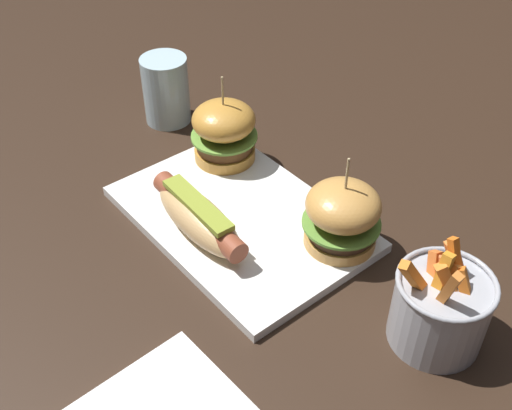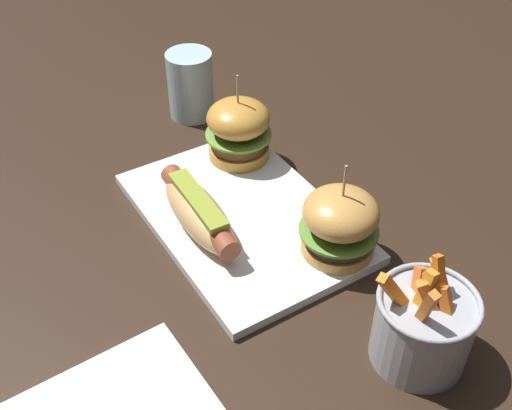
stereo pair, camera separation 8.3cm
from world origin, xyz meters
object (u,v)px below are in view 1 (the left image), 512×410
(platter_main, at_px, (240,218))
(hot_dog, at_px, (198,217))
(slider_right, at_px, (342,215))
(slider_left, at_px, (224,131))
(water_glass, at_px, (166,90))
(fries_bucket, at_px, (440,308))

(platter_main, distance_m, hot_dog, 0.07)
(hot_dog, height_order, slider_right, slider_right)
(slider_left, distance_m, water_glass, 0.17)
(water_glass, bearing_deg, fries_bucket, -2.13)
(platter_main, height_order, slider_right, slider_right)
(platter_main, height_order, water_glass, water_glass)
(platter_main, distance_m, slider_right, 0.15)
(slider_right, xyz_separation_m, water_glass, (-0.41, 0.00, -0.00))
(slider_left, bearing_deg, hot_dog, -48.94)
(hot_dog, bearing_deg, slider_left, 131.06)
(hot_dog, relative_size, water_glass, 1.63)
(water_glass, bearing_deg, slider_left, -1.66)
(hot_dog, xyz_separation_m, fries_bucket, (0.31, 0.11, 0.01))
(slider_right, distance_m, fries_bucket, 0.17)
(hot_dog, bearing_deg, water_glass, 154.35)
(slider_right, bearing_deg, slider_left, -179.63)
(water_glass, bearing_deg, platter_main, -13.81)
(platter_main, bearing_deg, slider_left, 151.37)
(slider_left, height_order, fries_bucket, slider_left)
(slider_right, bearing_deg, hot_dog, -135.71)
(hot_dog, distance_m, fries_bucket, 0.33)
(platter_main, distance_m, water_glass, 0.30)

